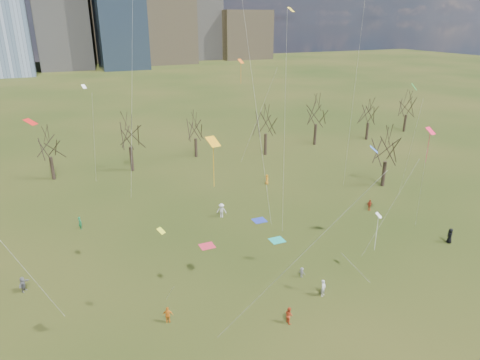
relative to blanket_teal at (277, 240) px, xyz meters
name	(u,v)px	position (x,y,z in m)	size (l,w,h in m)	color
ground	(293,295)	(-3.51, -9.54, -0.01)	(500.00, 500.00, 0.00)	black
bare_tree_row	(176,134)	(-3.60, 27.69, 6.10)	(113.04, 29.80, 9.50)	black
blanket_teal	(277,240)	(0.00, 0.00, 0.00)	(1.60, 1.50, 0.03)	teal
blanket_navy	(259,220)	(0.42, 5.37, 0.00)	(1.60, 1.50, 0.03)	#2235A2
blanket_crimson	(207,246)	(-7.70, 1.97, 0.00)	(1.60, 1.50, 0.03)	red
person_1	(323,288)	(-1.12, -10.72, 0.79)	(0.59, 0.39, 1.61)	silver
person_2	(289,315)	(-5.79, -12.66, 0.72)	(0.72, 0.56, 1.48)	#C43D1C
person_3	(302,272)	(-1.32, -7.39, 0.50)	(0.67, 0.38, 1.03)	slate
person_4	(168,315)	(-14.90, -8.66, 0.74)	(0.88, 0.37, 1.51)	orange
person_6	(450,236)	(17.36, -8.23, 0.86)	(0.85, 0.56, 1.75)	black
person_9	(221,210)	(-3.54, 8.17, 0.92)	(1.20, 0.69, 1.86)	silver
person_10	(370,205)	(14.92, 2.33, 0.72)	(0.86, 0.36, 1.48)	#A72F17
person_11	(23,284)	(-25.92, 0.96, 0.73)	(1.39, 0.44, 1.49)	slate
person_12	(267,179)	(6.93, 16.08, 0.75)	(0.75, 0.49, 1.53)	orange
person_13	(80,223)	(-20.10, 11.96, 0.78)	(0.58, 0.38, 1.59)	#19733F
kites_airborne	(262,132)	(-2.39, -0.38, 12.96)	(54.32, 46.31, 31.35)	orange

